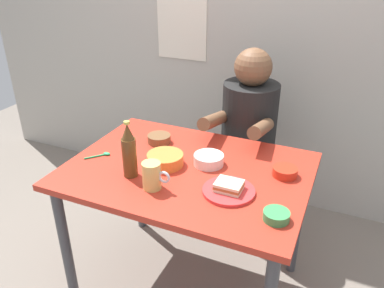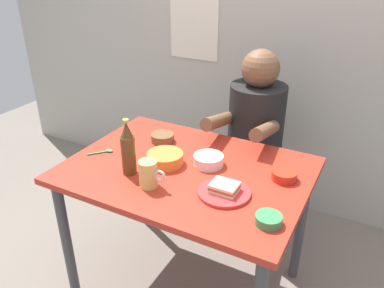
# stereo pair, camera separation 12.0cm
# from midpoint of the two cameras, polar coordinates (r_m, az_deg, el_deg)

# --- Properties ---
(ground_plane) EXTENTS (6.00, 6.00, 0.00)m
(ground_plane) POSITION_cam_midpoint_polar(r_m,az_deg,el_deg) (2.25, 0.99, -20.04)
(ground_plane) COLOR slate
(wall_back) EXTENTS (4.40, 0.09, 2.60)m
(wall_back) POSITION_cam_midpoint_polar(r_m,az_deg,el_deg) (2.54, 12.73, 18.55)
(wall_back) COLOR #ADA89E
(wall_back) RESTS_ON ground
(dining_table) EXTENTS (1.10, 0.80, 0.74)m
(dining_table) POSITION_cam_midpoint_polar(r_m,az_deg,el_deg) (1.83, 1.15, -6.07)
(dining_table) COLOR #B72D1E
(dining_table) RESTS_ON ground
(stool) EXTENTS (0.34, 0.34, 0.45)m
(stool) POSITION_cam_midpoint_polar(r_m,az_deg,el_deg) (2.45, 10.16, -5.42)
(stool) COLOR #4C4C51
(stool) RESTS_ON ground
(person_seated) EXTENTS (0.33, 0.56, 0.72)m
(person_seated) POSITION_cam_midpoint_polar(r_m,az_deg,el_deg) (2.25, 10.92, 3.46)
(person_seated) COLOR black
(person_seated) RESTS_ON stool
(plate_orange) EXTENTS (0.22, 0.22, 0.01)m
(plate_orange) POSITION_cam_midpoint_polar(r_m,az_deg,el_deg) (1.61, 6.95, -7.16)
(plate_orange) COLOR red
(plate_orange) RESTS_ON dining_table
(sandwich) EXTENTS (0.11, 0.09, 0.04)m
(sandwich) POSITION_cam_midpoint_polar(r_m,az_deg,el_deg) (1.59, 7.00, -6.42)
(sandwich) COLOR beige
(sandwich) RESTS_ON plate_orange
(beer_mug) EXTENTS (0.13, 0.08, 0.12)m
(beer_mug) POSITION_cam_midpoint_polar(r_m,az_deg,el_deg) (1.62, -4.30, -4.48)
(beer_mug) COLOR #D1BC66
(beer_mug) RESTS_ON dining_table
(beer_bottle) EXTENTS (0.06, 0.06, 0.26)m
(beer_bottle) POSITION_cam_midpoint_polar(r_m,az_deg,el_deg) (1.70, -7.46, -0.84)
(beer_bottle) COLOR #593819
(beer_bottle) RESTS_ON dining_table
(dip_bowl_green) EXTENTS (0.10, 0.10, 0.03)m
(dip_bowl_green) POSITION_cam_midpoint_polar(r_m,az_deg,el_deg) (1.47, 13.60, -10.81)
(dip_bowl_green) COLOR #388C4C
(dip_bowl_green) RESTS_ON dining_table
(rice_bowl_white) EXTENTS (0.14, 0.14, 0.05)m
(rice_bowl_white) POSITION_cam_midpoint_polar(r_m,az_deg,el_deg) (1.79, 4.38, -2.38)
(rice_bowl_white) COLOR silver
(rice_bowl_white) RESTS_ON dining_table
(condiment_bowl_brown) EXTENTS (0.12, 0.12, 0.04)m
(condiment_bowl_brown) POSITION_cam_midpoint_polar(r_m,az_deg,el_deg) (2.01, -2.68, 0.97)
(condiment_bowl_brown) COLOR brown
(condiment_bowl_brown) RESTS_ON dining_table
(sauce_bowl_chili) EXTENTS (0.11, 0.11, 0.04)m
(sauce_bowl_chili) POSITION_cam_midpoint_polar(r_m,az_deg,el_deg) (1.74, 15.43, -4.48)
(sauce_bowl_chili) COLOR red
(sauce_bowl_chili) RESTS_ON dining_table
(soup_bowl_orange) EXTENTS (0.17, 0.17, 0.05)m
(soup_bowl_orange) POSITION_cam_midpoint_polar(r_m,az_deg,el_deg) (1.80, -2.09, -2.11)
(soup_bowl_orange) COLOR orange
(soup_bowl_orange) RESTS_ON dining_table
(spoon) EXTENTS (0.09, 0.10, 0.01)m
(spoon) POSITION_cam_midpoint_polar(r_m,az_deg,el_deg) (1.94, -11.04, -1.14)
(spoon) COLOR #26A559
(spoon) RESTS_ON dining_table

